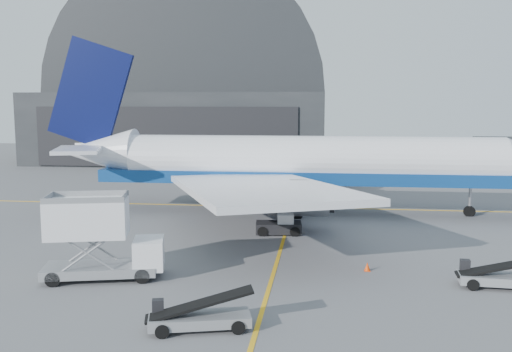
# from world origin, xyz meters

# --- Properties ---
(ground) EXTENTS (200.00, 200.00, 0.00)m
(ground) POSITION_xyz_m (0.00, 0.00, 0.00)
(ground) COLOR #565659
(ground) RESTS_ON ground
(taxi_lines) EXTENTS (80.00, 42.12, 0.02)m
(taxi_lines) POSITION_xyz_m (0.00, 12.67, 0.01)
(taxi_lines) COLOR #EEAD16
(taxi_lines) RESTS_ON ground
(hangar) EXTENTS (50.00, 28.30, 28.00)m
(hangar) POSITION_xyz_m (-22.00, 64.95, 9.54)
(hangar) COLOR black
(hangar) RESTS_ON ground
(airliner) EXTENTS (48.36, 46.89, 16.97)m
(airliner) POSITION_xyz_m (-0.02, 17.48, 4.75)
(airliner) COLOR white
(airliner) RESTS_ON ground
(catering_truck) EXTENTS (7.45, 4.18, 4.84)m
(catering_truck) POSITION_xyz_m (-10.23, -4.67, 2.45)
(catering_truck) COLOR gray
(catering_truck) RESTS_ON ground
(pushback_tug) EXTENTS (3.81, 2.45, 1.68)m
(pushback_tug) POSITION_xyz_m (-0.43, 8.42, 0.63)
(pushback_tug) COLOR black
(pushback_tug) RESTS_ON ground
(belt_loader_a) EXTENTS (5.13, 2.74, 1.92)m
(belt_loader_a) POSITION_xyz_m (-2.69, -11.47, 0.59)
(belt_loader_a) COLOR gray
(belt_loader_a) RESTS_ON ground
(belt_loader_b) EXTENTS (5.24, 2.09, 1.98)m
(belt_loader_b) POSITION_xyz_m (13.18, -3.50, 0.61)
(belt_loader_b) COLOR gray
(belt_loader_b) RESTS_ON ground
(traffic_cone) EXTENTS (0.38, 0.38, 0.55)m
(traffic_cone) POSITION_xyz_m (5.80, -1.10, 0.26)
(traffic_cone) COLOR #E73E07
(traffic_cone) RESTS_ON ground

